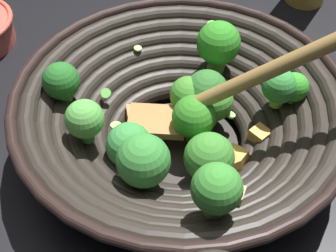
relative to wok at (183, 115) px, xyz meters
The scene contains 2 objects.
ground_plane 0.06m from the wok, 24.48° to the left, with size 4.00×4.00×0.00m, color black.
wok is the anchor object (origin of this frame).
Camera 1 is at (-0.42, 0.10, 0.50)m, focal length 54.49 mm.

